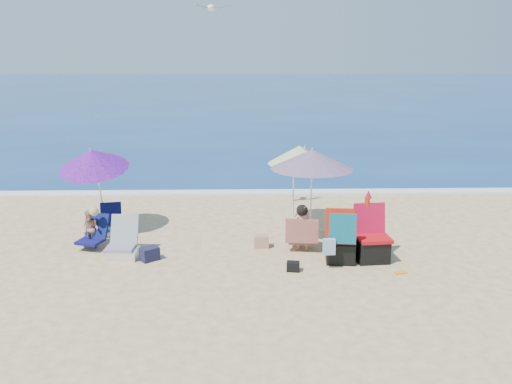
{
  "coord_description": "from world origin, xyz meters",
  "views": [
    {
      "loc": [
        -0.56,
        -9.42,
        3.83
      ],
      "look_at": [
        -0.3,
        1.0,
        1.1
      ],
      "focal_mm": 37.91,
      "sensor_mm": 36.0,
      "label": 1
    }
  ],
  "objects_px": {
    "chair_navy": "(111,226)",
    "umbrella_striped": "(299,155)",
    "chair_rainbow": "(123,246)",
    "camp_chair_right": "(340,244)",
    "seagull": "(211,8)",
    "camp_chair_left": "(371,244)",
    "umbrella_turquoise": "(312,159)",
    "person_center": "(302,228)",
    "umbrella_blue": "(93,159)",
    "person_left": "(91,229)",
    "furled_umbrella": "(366,220)"
  },
  "relations": [
    {
      "from": "person_center",
      "to": "umbrella_striped",
      "type": "bearing_deg",
      "value": 87.03
    },
    {
      "from": "umbrella_turquoise",
      "to": "furled_umbrella",
      "type": "distance_m",
      "value": 1.67
    },
    {
      "from": "umbrella_striped",
      "to": "person_left",
      "type": "xyz_separation_m",
      "value": [
        -4.27,
        -1.34,
        -1.23
      ]
    },
    {
      "from": "chair_rainbow",
      "to": "camp_chair_left",
      "type": "relative_size",
      "value": 0.72
    },
    {
      "from": "camp_chair_left",
      "to": "person_center",
      "type": "distance_m",
      "value": 1.37
    },
    {
      "from": "umbrella_blue",
      "to": "chair_rainbow",
      "type": "distance_m",
      "value": 2.17
    },
    {
      "from": "chair_navy",
      "to": "camp_chair_left",
      "type": "height_order",
      "value": "camp_chair_left"
    },
    {
      "from": "camp_chair_right",
      "to": "seagull",
      "type": "height_order",
      "value": "seagull"
    },
    {
      "from": "umbrella_blue",
      "to": "seagull",
      "type": "distance_m",
      "value": 4.02
    },
    {
      "from": "furled_umbrella",
      "to": "chair_navy",
      "type": "relative_size",
      "value": 1.9
    },
    {
      "from": "chair_rainbow",
      "to": "camp_chair_right",
      "type": "distance_m",
      "value": 4.12
    },
    {
      "from": "umbrella_turquoise",
      "to": "person_center",
      "type": "xyz_separation_m",
      "value": [
        -0.24,
        -0.67,
        -1.25
      ]
    },
    {
      "from": "umbrella_striped",
      "to": "camp_chair_left",
      "type": "bearing_deg",
      "value": -61.29
    },
    {
      "from": "umbrella_turquoise",
      "to": "camp_chair_right",
      "type": "xyz_separation_m",
      "value": [
        0.4,
        -1.3,
        -1.34
      ]
    },
    {
      "from": "furled_umbrella",
      "to": "umbrella_blue",
      "type": "bearing_deg",
      "value": 165.43
    },
    {
      "from": "camp_chair_right",
      "to": "seagull",
      "type": "bearing_deg",
      "value": 134.52
    },
    {
      "from": "person_center",
      "to": "camp_chair_left",
      "type": "bearing_deg",
      "value": -23.21
    },
    {
      "from": "chair_navy",
      "to": "camp_chair_left",
      "type": "distance_m",
      "value": 5.52
    },
    {
      "from": "umbrella_blue",
      "to": "person_center",
      "type": "relative_size",
      "value": 2.13
    },
    {
      "from": "camp_chair_left",
      "to": "seagull",
      "type": "height_order",
      "value": "seagull"
    },
    {
      "from": "umbrella_turquoise",
      "to": "chair_navy",
      "type": "xyz_separation_m",
      "value": [
        -4.26,
        0.45,
        -1.53
      ]
    },
    {
      "from": "chair_rainbow",
      "to": "umbrella_striped",
      "type": "bearing_deg",
      "value": 27.32
    },
    {
      "from": "umbrella_turquoise",
      "to": "furled_umbrella",
      "type": "bearing_deg",
      "value": -44.83
    },
    {
      "from": "umbrella_turquoise",
      "to": "umbrella_striped",
      "type": "height_order",
      "value": "umbrella_turquoise"
    },
    {
      "from": "furled_umbrella",
      "to": "person_left",
      "type": "distance_m",
      "value": 5.41
    },
    {
      "from": "chair_navy",
      "to": "umbrella_striped",
      "type": "bearing_deg",
      "value": 6.54
    },
    {
      "from": "umbrella_blue",
      "to": "chair_navy",
      "type": "relative_size",
      "value": 2.95
    },
    {
      "from": "umbrella_striped",
      "to": "seagull",
      "type": "xyz_separation_m",
      "value": [
        -1.88,
        0.26,
        3.08
      ]
    },
    {
      "from": "camp_chair_left",
      "to": "camp_chair_right",
      "type": "height_order",
      "value": "camp_chair_left"
    },
    {
      "from": "umbrella_turquoise",
      "to": "camp_chair_left",
      "type": "distance_m",
      "value": 2.1
    },
    {
      "from": "umbrella_blue",
      "to": "camp_chair_right",
      "type": "xyz_separation_m",
      "value": [
        4.94,
        -1.78,
        -1.27
      ]
    },
    {
      "from": "furled_umbrella",
      "to": "chair_rainbow",
      "type": "relative_size",
      "value": 1.7
    },
    {
      "from": "umbrella_blue",
      "to": "furled_umbrella",
      "type": "distance_m",
      "value": 5.75
    },
    {
      "from": "umbrella_striped",
      "to": "umbrella_blue",
      "type": "bearing_deg",
      "value": -174.26
    },
    {
      "from": "umbrella_turquoise",
      "to": "person_left",
      "type": "distance_m",
      "value": 4.64
    },
    {
      "from": "camp_chair_left",
      "to": "chair_navy",
      "type": "bearing_deg",
      "value": 162.46
    },
    {
      "from": "umbrella_turquoise",
      "to": "person_left",
      "type": "relative_size",
      "value": 2.54
    },
    {
      "from": "chair_rainbow",
      "to": "camp_chair_right",
      "type": "bearing_deg",
      "value": -5.45
    },
    {
      "from": "camp_chair_left",
      "to": "person_left",
      "type": "bearing_deg",
      "value": 171.67
    },
    {
      "from": "chair_rainbow",
      "to": "person_left",
      "type": "distance_m",
      "value": 0.9
    },
    {
      "from": "chair_rainbow",
      "to": "seagull",
      "type": "xyz_separation_m",
      "value": [
        1.67,
        2.09,
        4.5
      ]
    },
    {
      "from": "seagull",
      "to": "camp_chair_right",
      "type": "bearing_deg",
      "value": -45.48
    },
    {
      "from": "seagull",
      "to": "camp_chair_left",
      "type": "bearing_deg",
      "value": -38.12
    },
    {
      "from": "chair_navy",
      "to": "camp_chair_left",
      "type": "xyz_separation_m",
      "value": [
        5.26,
        -1.66,
        0.14
      ]
    },
    {
      "from": "camp_chair_left",
      "to": "seagull",
      "type": "bearing_deg",
      "value": 141.88
    },
    {
      "from": "camp_chair_left",
      "to": "umbrella_blue",
      "type": "bearing_deg",
      "value": 163.03
    },
    {
      "from": "camp_chair_left",
      "to": "person_left",
      "type": "xyz_separation_m",
      "value": [
        -5.44,
        0.8,
        0.08
      ]
    },
    {
      "from": "umbrella_striped",
      "to": "camp_chair_right",
      "type": "relative_size",
      "value": 1.85
    },
    {
      "from": "furled_umbrella",
      "to": "person_left",
      "type": "xyz_separation_m",
      "value": [
        -5.38,
        0.53,
        -0.31
      ]
    },
    {
      "from": "seagull",
      "to": "umbrella_turquoise",
      "type": "bearing_deg",
      "value": -30.05
    }
  ]
}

